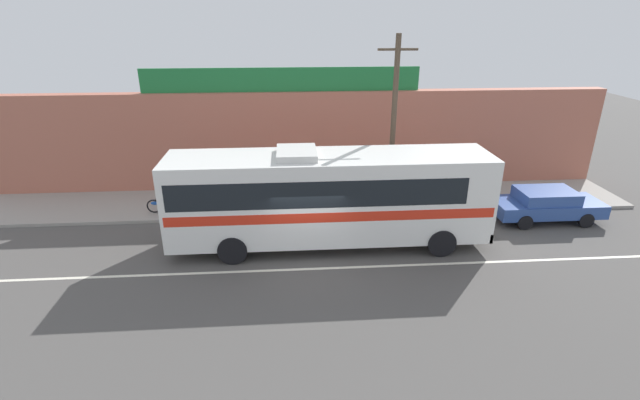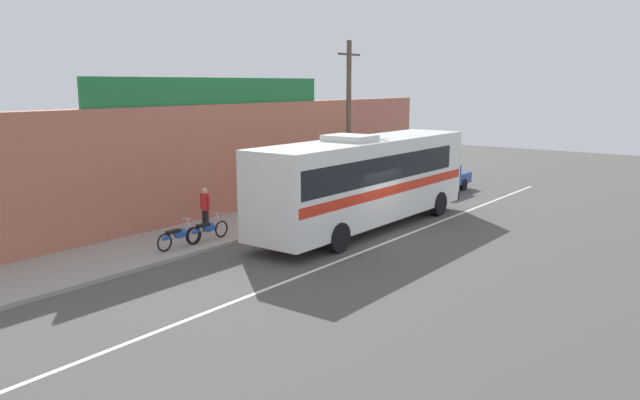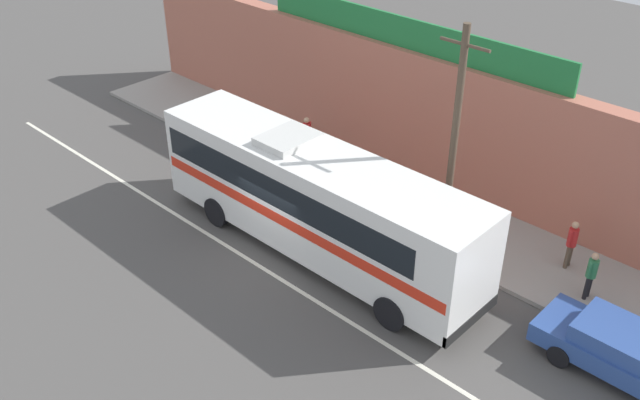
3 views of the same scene
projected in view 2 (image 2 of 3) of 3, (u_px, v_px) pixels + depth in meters
ground_plane at (376, 236)px, 23.30m from camera, size 70.00×70.00×0.00m
sidewalk_slab at (272, 217)px, 26.37m from camera, size 30.00×3.60×0.14m
storefront_facade at (234, 159)px, 27.21m from camera, size 30.00×0.70×4.80m
storefront_billboard at (219, 91)px, 26.03m from camera, size 12.98×0.12×1.10m
road_center_stripe at (394, 239)px, 22.83m from camera, size 30.00×0.14×0.01m
intercity_bus at (365, 177)px, 24.11m from camera, size 11.75×2.64×3.78m
parked_car at (439, 178)px, 32.69m from camera, size 4.50×1.85×1.37m
utility_pole at (349, 122)px, 27.82m from camera, size 1.60×0.22×7.38m
motorcycle_red at (207, 229)px, 22.00m from camera, size 1.91×0.56×0.94m
motorcycle_black at (178, 236)px, 21.05m from camera, size 1.84×0.56×0.94m
pedestrian_far_left at (205, 206)px, 23.31m from camera, size 0.30×0.48×1.68m
pedestrian_far_right at (385, 173)px, 32.37m from camera, size 0.30×0.48×1.58m
pedestrian_by_curb at (358, 173)px, 32.08m from camera, size 0.30×0.48×1.66m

